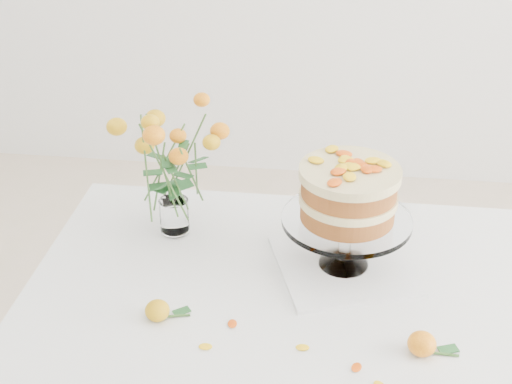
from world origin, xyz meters
TOP-DOWN VIEW (x-y plane):
  - table at (0.00, 0.00)m, footprint 1.43×0.93m
  - napkin at (-0.05, 0.17)m, footprint 0.35×0.35m
  - cake_stand at (-0.05, 0.17)m, footprint 0.27×0.27m
  - rose_vase at (-0.44, 0.26)m, footprint 0.27×0.27m
  - loose_rose_near at (-0.41, -0.05)m, footprint 0.09×0.05m
  - loose_rose_far at (0.10, -0.09)m, footprint 0.10×0.05m
  - stray_petal_a at (-0.12, -0.10)m, footprint 0.03×0.02m
  - stray_petal_b at (-0.02, -0.14)m, footprint 0.03×0.02m
  - stray_petal_d at (-0.26, -0.05)m, footprint 0.03×0.02m
  - stray_petal_e at (-0.30, -0.12)m, footprint 0.03×0.02m

SIDE VIEW (x-z plane):
  - table at x=0.00m, z-range 0.30..1.05m
  - stray_petal_a at x=-0.12m, z-range 0.76..0.76m
  - stray_petal_b at x=-0.02m, z-range 0.76..0.76m
  - stray_petal_d at x=-0.26m, z-range 0.76..0.76m
  - stray_petal_e at x=-0.30m, z-range 0.76..0.76m
  - napkin at x=-0.05m, z-range 0.76..0.77m
  - loose_rose_near at x=-0.41m, z-range 0.76..0.80m
  - loose_rose_far at x=0.10m, z-range 0.76..0.80m
  - cake_stand at x=-0.05m, z-range 0.81..1.05m
  - rose_vase at x=-0.44m, z-range 0.79..1.13m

